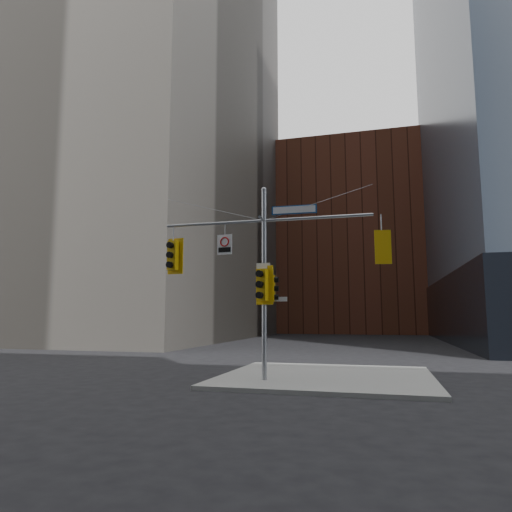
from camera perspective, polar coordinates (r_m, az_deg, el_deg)
The scene contains 14 objects.
ground at distance 15.13m, azimuth -0.90°, elevation -16.76°, with size 160.00×160.00×0.00m, color black.
sidewalk_corner at distance 18.61m, azimuth 8.82°, elevation -14.70°, with size 8.00×8.00×0.15m, color gray.
tower_nw at distance 67.77m, azimuth -18.02°, elevation 26.55°, with size 36.00×36.00×80.00m, color slate.
brick_midrise at distance 73.37m, azimuth 11.90°, elevation 1.72°, with size 26.00×20.00×28.00m, color brown.
signal_assembly at distance 16.97m, azimuth 1.02°, elevation -0.79°, with size 8.00×0.80×7.30m.
traffic_light_west_arm at distance 18.30m, azimuth -10.34°, elevation 0.05°, with size 0.68×0.58×1.43m.
traffic_light_east_arm at distance 16.50m, azimuth 15.48°, elevation 1.01°, with size 0.56×0.51×1.19m.
traffic_light_pole_side at distance 16.81m, azimuth 2.09°, elevation -4.09°, with size 0.39×0.33×0.97m.
traffic_light_pole_front at distance 16.63m, azimuth 0.80°, elevation -3.62°, with size 0.68×0.62×1.43m.
street_sign_blade at distance 17.06m, azimuth 4.78°, elevation 5.79°, with size 1.69×0.10×0.33m.
regulatory_sign_arm at distance 17.50m, azimuth -3.94°, elevation 1.52°, with size 0.62×0.12×0.77m.
regulatory_sign_pole at distance 16.82m, azimuth 0.92°, elevation -2.09°, with size 0.52×0.04×0.68m.
street_blade_ew at distance 16.76m, azimuth 2.53°, elevation -5.42°, with size 0.84×0.11×0.17m.
street_blade_ns at distance 17.30m, azimuth 1.40°, elevation -5.75°, with size 0.10×0.70×0.14m.
Camera 1 is at (4.17, -14.33, 2.43)m, focal length 32.00 mm.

